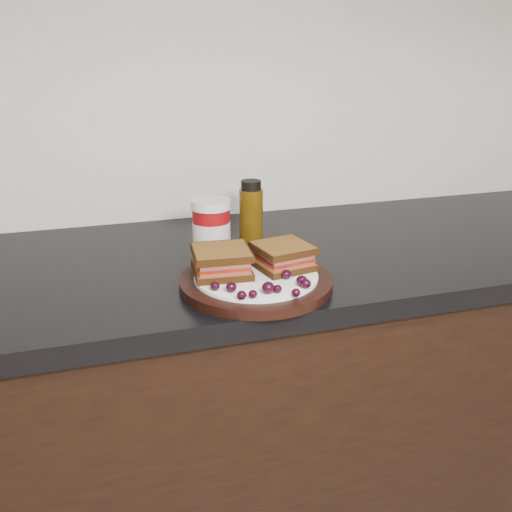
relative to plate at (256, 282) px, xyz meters
The scene contains 29 objects.
wall_back 0.65m from the plate, 93.57° to the left, with size 4.00×0.01×2.70m, color white.
base_cabinets 0.51m from the plate, 99.64° to the left, with size 3.96×0.58×0.86m, color black.
countertop 0.18m from the plate, 99.64° to the left, with size 3.98×0.60×0.04m, color black.
plate is the anchor object (origin of this frame).
sandwich_left 0.07m from the plate, 157.51° to the left, with size 0.10×0.10×0.05m, color brown, non-canonical shape.
sandwich_right 0.07m from the plate, 18.67° to the left, with size 0.10×0.10×0.04m, color brown, non-canonical shape.
grape_0 0.10m from the plate, 151.67° to the right, with size 0.02×0.02×0.02m, color black.
grape_1 0.09m from the plate, 135.37° to the right, with size 0.02×0.02×0.02m, color black.
grape_2 0.11m from the plate, 119.32° to the right, with size 0.02×0.02×0.02m, color black.
grape_3 0.10m from the plate, 109.86° to the right, with size 0.02×0.02×0.01m, color black.
grape_4 0.09m from the plate, 93.16° to the right, with size 0.02×0.02×0.02m, color black.
grape_5 0.09m from the plate, 82.84° to the right, with size 0.02×0.02×0.01m, color black.
grape_6 0.12m from the plate, 72.46° to the right, with size 0.02×0.02×0.01m, color black.
grape_7 0.11m from the plate, 52.63° to the right, with size 0.02×0.02×0.02m, color black.
grape_8 0.10m from the plate, 49.79° to the right, with size 0.02×0.02×0.02m, color black.
grape_9 0.06m from the plate, 37.88° to the right, with size 0.02×0.02×0.02m, color black.
grape_10 0.09m from the plate, ahead, with size 0.02×0.02×0.02m, color black.
grape_11 0.07m from the plate, ahead, with size 0.02×0.02×0.02m, color black.
grape_12 0.09m from the plate, 18.54° to the left, with size 0.02×0.02×0.02m, color black.
grape_13 0.09m from the plate, 51.27° to the left, with size 0.02×0.02×0.02m, color black.
grape_14 0.08m from the plate, 142.50° to the left, with size 0.02×0.02×0.02m, color black.
grape_15 0.06m from the plate, 161.96° to the left, with size 0.02×0.02×0.02m, color black.
grape_16 0.10m from the plate, behind, with size 0.02×0.02×0.02m, color black.
grape_17 0.08m from the plate, behind, with size 0.02×0.02×0.02m, color black.
grape_18 0.08m from the plate, 153.82° to the left, with size 0.02×0.02×0.02m, color black.
grape_19 0.07m from the plate, 148.41° to the left, with size 0.02×0.02×0.02m, color black.
grape_20 0.06m from the plate, behind, with size 0.02×0.02×0.02m, color black.
condiment_jar 0.20m from the plate, 102.12° to the left, with size 0.08×0.08×0.12m, color maroon.
oil_bottle 0.24m from the plate, 75.62° to the left, with size 0.05×0.05×0.14m, color #463007.
Camera 1 is at (-0.25, 0.61, 1.32)m, focal length 40.00 mm.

